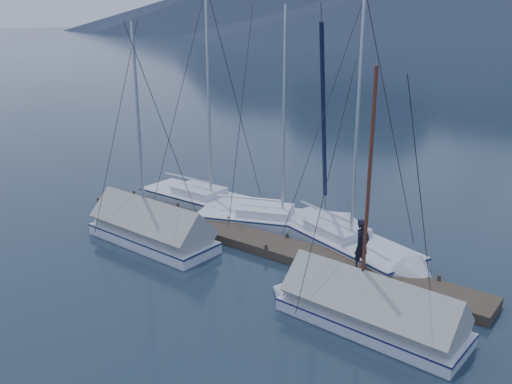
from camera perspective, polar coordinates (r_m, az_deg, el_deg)
ground at (r=20.03m, az=-3.49°, el=-7.41°), size 1000.00×1000.00×0.00m
dock at (r=21.40m, az=0.00°, el=-5.34°), size 18.00×1.50×0.54m
mooring_posts at (r=21.59m, az=-1.06°, el=-4.43°), size 15.12×1.52×0.35m
sailboat_open_left at (r=25.40m, az=-3.80°, el=-1.41°), size 7.78×3.34×10.28m
sailboat_open_mid at (r=23.23m, az=4.05°, el=-3.30°), size 7.78×4.73×9.96m
sailboat_open_right at (r=20.86m, az=10.94°, el=-6.11°), size 8.02×4.47×10.22m
sailboat_covered_near at (r=16.49m, az=10.52°, el=-11.98°), size 6.41×2.73×8.22m
sailboat_covered_far at (r=22.23m, az=-11.77°, el=-3.87°), size 6.67×2.82×9.28m
person at (r=18.80m, az=11.09°, el=-5.40°), size 0.53×0.71×1.76m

